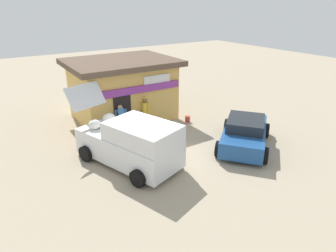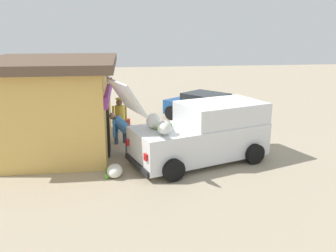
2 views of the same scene
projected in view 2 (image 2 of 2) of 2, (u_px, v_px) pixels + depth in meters
name	position (u px, v px, depth m)	size (l,w,h in m)	color
ground_plane	(201.00, 148.00, 12.53)	(60.00, 60.00, 0.00)	tan
storefront_bar	(53.00, 103.00, 12.18)	(5.71, 4.61, 3.26)	#E0B259
delivery_van	(204.00, 133.00, 11.13)	(3.35, 5.29, 2.85)	silver
parked_sedan	(205.00, 108.00, 16.19)	(4.19, 3.86, 1.34)	#1E4C8C
vendor_standing	(120.00, 118.00, 12.80)	(0.42, 0.55, 1.77)	navy
customer_bending	(122.00, 130.00, 11.58)	(0.61, 0.78, 1.51)	navy
unloaded_banana_pile	(114.00, 171.00, 10.03)	(0.75, 0.57, 0.38)	silver
paint_bucket	(127.00, 122.00, 15.41)	(0.27, 0.27, 0.34)	#BF3F33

